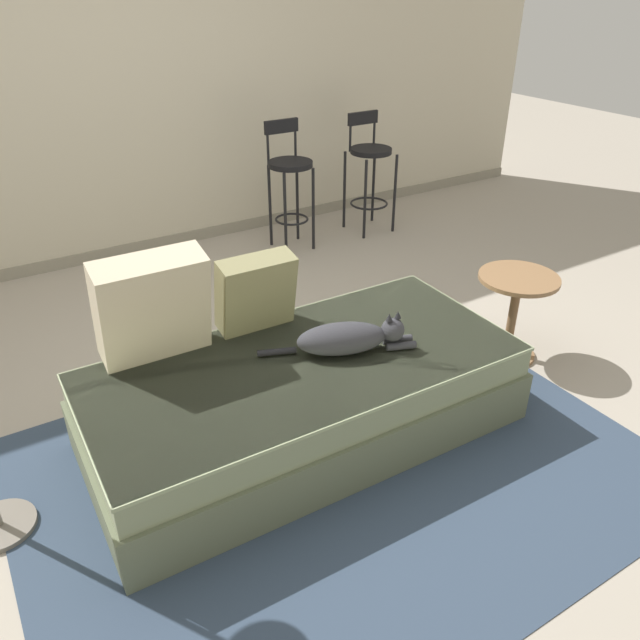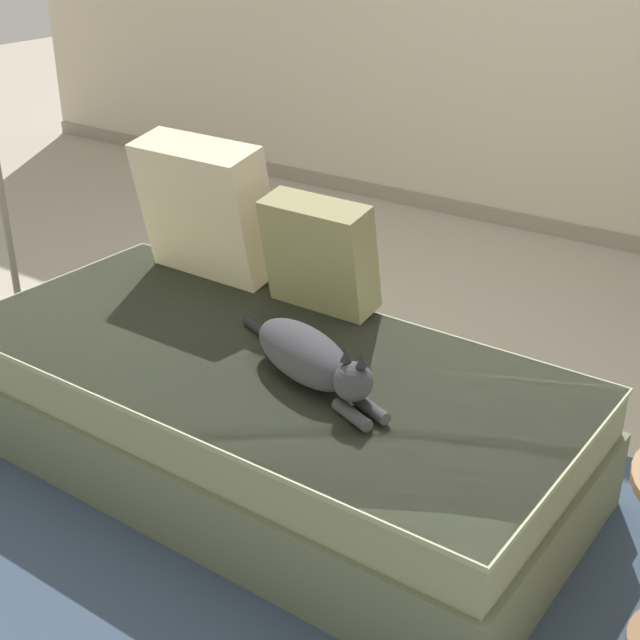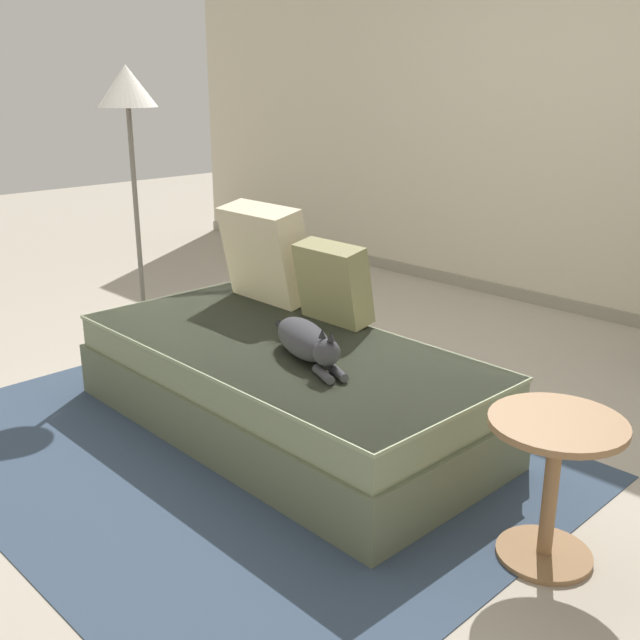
# 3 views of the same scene
# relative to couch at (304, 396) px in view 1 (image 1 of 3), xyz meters

# --- Properties ---
(ground_plane) EXTENTS (16.00, 16.00, 0.00)m
(ground_plane) POSITION_rel_couch_xyz_m (0.00, 0.40, -0.21)
(ground_plane) COLOR #A89E8E
(ground_plane) RESTS_ON ground
(wall_back_panel) EXTENTS (8.00, 0.10, 2.60)m
(wall_back_panel) POSITION_rel_couch_xyz_m (0.00, 2.65, 1.09)
(wall_back_panel) COLOR beige
(wall_back_panel) RESTS_ON ground
(wall_baseboard_trim) EXTENTS (8.00, 0.02, 0.09)m
(wall_baseboard_trim) POSITION_rel_couch_xyz_m (0.00, 2.60, -0.17)
(wall_baseboard_trim) COLOR gray
(wall_baseboard_trim) RESTS_ON ground
(area_rug) EXTENTS (2.72, 2.05, 0.01)m
(area_rug) POSITION_rel_couch_xyz_m (0.00, -0.30, -0.21)
(area_rug) COLOR #334256
(area_rug) RESTS_ON ground
(couch) EXTENTS (2.03, 0.99, 0.41)m
(couch) POSITION_rel_couch_xyz_m (0.00, 0.00, 0.00)
(couch) COLOR #636B50
(couch) RESTS_ON ground
(throw_pillow_corner) EXTENTS (0.49, 0.28, 0.51)m
(throw_pillow_corner) POSITION_rel_couch_xyz_m (-0.55, 0.39, 0.46)
(throw_pillow_corner) COLOR beige
(throw_pillow_corner) RESTS_ON couch
(throw_pillow_middle) EXTENTS (0.38, 0.21, 0.39)m
(throw_pillow_middle) POSITION_rel_couch_xyz_m (-0.04, 0.38, 0.40)
(throw_pillow_middle) COLOR #847F56
(throw_pillow_middle) RESTS_ON couch
(cat) EXTENTS (0.70, 0.35, 0.19)m
(cat) POSITION_rel_couch_xyz_m (0.21, -0.04, 0.28)
(cat) COLOR #333338
(cat) RESTS_ON couch
(bar_stool_near_window) EXTENTS (0.34, 0.34, 0.98)m
(bar_stool_near_window) POSITION_rel_couch_xyz_m (1.09, 2.07, 0.37)
(bar_stool_near_window) COLOR black
(bar_stool_near_window) RESTS_ON ground
(bar_stool_by_doorway) EXTENTS (0.34, 0.34, 0.96)m
(bar_stool_by_doorway) POSITION_rel_couch_xyz_m (1.84, 2.07, 0.34)
(bar_stool_by_doorway) COLOR black
(bar_stool_by_doorway) RESTS_ON ground
(side_table) EXTENTS (0.44, 0.44, 0.51)m
(side_table) POSITION_rel_couch_xyz_m (1.36, -0.02, 0.12)
(side_table) COLOR olive
(side_table) RESTS_ON ground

